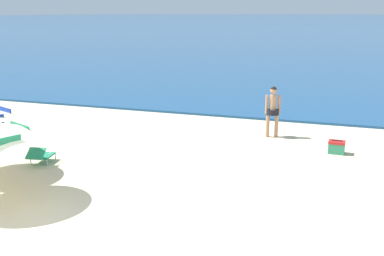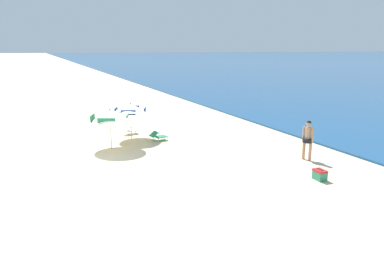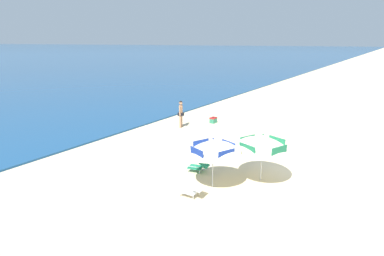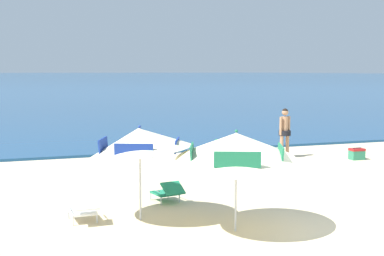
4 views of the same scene
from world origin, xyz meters
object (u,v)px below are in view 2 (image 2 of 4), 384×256
at_px(beach_umbrella_striped_main, 130,108).
at_px(cooler_box, 320,175).
at_px(beach_umbrella_striped_second, 110,115).
at_px(lounge_chair_under_umbrella, 158,136).
at_px(person_standing_near_shore, 308,137).
at_px(lounge_chair_beside_umbrella, 130,129).

height_order(beach_umbrella_striped_main, cooler_box, beach_umbrella_striped_main).
bearing_deg(beach_umbrella_striped_second, lounge_chair_under_umbrella, 102.82).
distance_m(person_standing_near_shore, cooler_box, 2.66).
bearing_deg(person_standing_near_shore, beach_umbrella_striped_main, -137.94).
relative_size(lounge_chair_under_umbrella, cooler_box, 1.91).
bearing_deg(person_standing_near_shore, lounge_chair_beside_umbrella, -143.22).
bearing_deg(person_standing_near_shore, cooler_box, -29.91).
distance_m(beach_umbrella_striped_main, lounge_chair_under_umbrella, 2.12).
height_order(beach_umbrella_striped_main, lounge_chair_beside_umbrella, beach_umbrella_striped_main).
bearing_deg(cooler_box, beach_umbrella_striped_main, -151.41).
bearing_deg(lounge_chair_beside_umbrella, beach_umbrella_striped_second, -30.34).
relative_size(person_standing_near_shore, cooler_box, 3.46).
distance_m(lounge_chair_beside_umbrella, cooler_box, 11.26).
xyz_separation_m(lounge_chair_beside_umbrella, person_standing_near_shore, (8.02, 6.00, 0.75)).
distance_m(lounge_chair_under_umbrella, cooler_box, 8.89).
distance_m(beach_umbrella_striped_main, lounge_chair_beside_umbrella, 1.85).
bearing_deg(person_standing_near_shore, lounge_chair_under_umbrella, -139.93).
bearing_deg(lounge_chair_under_umbrella, beach_umbrella_striped_main, -128.06).
height_order(beach_umbrella_striped_second, person_standing_near_shore, beach_umbrella_striped_second).
bearing_deg(beach_umbrella_striped_main, beach_umbrella_striped_second, -41.89).
height_order(lounge_chair_under_umbrella, person_standing_near_shore, person_standing_near_shore).
distance_m(beach_umbrella_striped_main, beach_umbrella_striped_second, 2.10).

